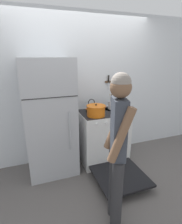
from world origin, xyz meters
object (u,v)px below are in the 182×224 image
(dutch_oven_pot, at_px, (96,111))
(person, at_px, (118,146))
(refrigerator, at_px, (50,119))
(stove_range, at_px, (103,138))
(tea_kettle, at_px, (92,107))
(utensil_jar, at_px, (111,105))

(dutch_oven_pot, relative_size, person, 0.20)
(refrigerator, xyz_separation_m, stove_range, (0.90, -0.04, -0.46))
(stove_range, relative_size, person, 0.80)
(stove_range, distance_m, tea_kettle, 0.58)
(tea_kettle, bearing_deg, utensil_jar, 0.94)
(tea_kettle, distance_m, person, 1.36)
(tea_kettle, relative_size, utensil_jar, 0.80)
(stove_range, height_order, dutch_oven_pot, dutch_oven_pot)
(tea_kettle, xyz_separation_m, utensil_jar, (0.37, 0.01, 0.01))
(stove_range, height_order, person, person)
(refrigerator, relative_size, tea_kettle, 8.26)
(utensil_jar, bearing_deg, tea_kettle, -179.06)
(dutch_oven_pot, relative_size, tea_kettle, 1.57)
(person, bearing_deg, tea_kettle, 8.30)
(tea_kettle, relative_size, person, 0.13)
(stove_range, bearing_deg, dutch_oven_pot, -154.68)
(utensil_jar, distance_m, person, 1.46)
(refrigerator, xyz_separation_m, utensil_jar, (1.10, 0.13, 0.08))
(stove_range, xyz_separation_m, dutch_oven_pot, (-0.18, -0.09, 0.55))
(refrigerator, height_order, stove_range, refrigerator)
(dutch_oven_pot, distance_m, tea_kettle, 0.25)
(refrigerator, relative_size, stove_range, 1.34)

